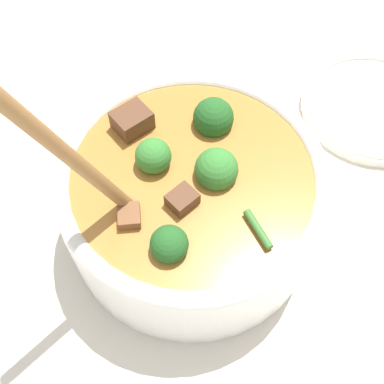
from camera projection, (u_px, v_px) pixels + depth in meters
name	position (u px, v px, depth m)	size (l,w,h in m)	color
ground_plane	(192.00, 225.00, 0.53)	(4.00, 4.00, 0.00)	silver
stew_bowl	(192.00, 195.00, 0.48)	(0.26, 0.26, 0.30)	white
empty_plate	(373.00, 106.00, 0.61)	(0.18, 0.18, 0.02)	silver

